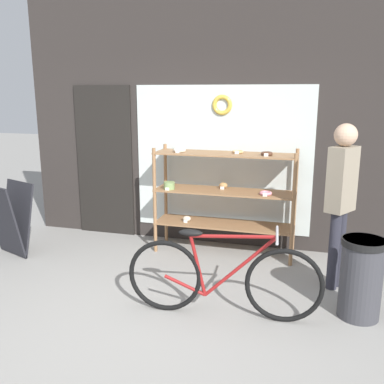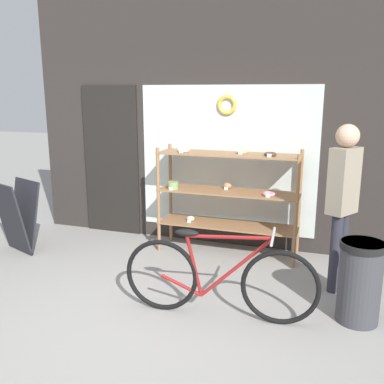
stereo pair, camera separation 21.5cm
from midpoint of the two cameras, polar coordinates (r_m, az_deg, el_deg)
name	(u,v)px [view 1 (the left image)]	position (r m, az deg, el deg)	size (l,w,h in m)	color
ground_plane	(141,331)	(3.92, -8.50, -17.86)	(30.00, 30.00, 0.00)	gray
storefront_facade	(205,109)	(5.64, 0.63, 11.02)	(5.09, 0.13, 3.70)	#2D2826
display_case	(223,191)	(5.33, 2.99, 0.17)	(1.75, 0.47, 1.34)	#8E6642
bicycle	(222,278)	(3.94, 2.46, -11.41)	(1.78, 0.46, 0.83)	black
sandwich_board	(11,219)	(5.85, -24.02, -3.34)	(0.66, 0.56, 0.91)	#232328
pedestrian	(341,193)	(4.52, 17.98, -0.17)	(0.32, 0.37, 1.72)	#282833
trash_bin	(361,276)	(4.16, 20.24, -10.43)	(0.39, 0.39, 0.75)	#38383D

